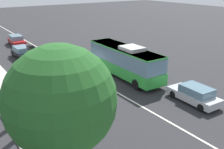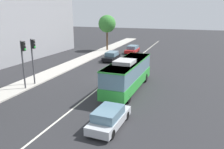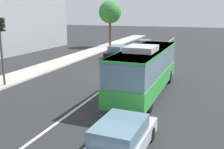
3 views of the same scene
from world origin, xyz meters
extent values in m
plane|color=#28282B|center=(0.00, 0.00, 0.00)|extent=(160.00, 160.00, 0.00)
cube|color=#B2ADA3|center=(0.00, 8.28, 0.07)|extent=(80.00, 2.92, 0.14)
cube|color=silver|center=(0.00, 0.00, 0.01)|extent=(76.00, 0.16, 0.01)
cube|color=green|center=(-3.25, -3.07, 0.98)|extent=(10.06, 2.73, 1.10)
cube|color=slate|center=(-3.25, -3.07, 2.31)|extent=(9.85, 2.65, 1.58)
cube|color=green|center=(-3.25, -3.07, 3.04)|extent=(9.96, 2.71, 0.12)
cube|color=#B2B2B2|center=(-4.45, -3.05, 3.28)|extent=(2.24, 1.85, 0.36)
cylinder|color=black|center=(0.17, -2.05, 0.50)|extent=(1.01, 0.32, 1.00)
cylinder|color=black|center=(0.12, -4.25, 0.50)|extent=(1.01, 0.32, 1.00)
cylinder|color=black|center=(-6.63, -1.90, 0.50)|extent=(1.01, 0.32, 1.00)
cylinder|color=black|center=(-6.68, -4.09, 0.50)|extent=(1.01, 0.32, 1.00)
cube|color=#B7BABF|center=(-11.40, -4.05, 0.52)|extent=(4.57, 1.99, 0.60)
cube|color=slate|center=(-11.65, -4.04, 1.14)|extent=(2.59, 1.76, 0.64)
cylinder|color=black|center=(-9.87, -3.31, 0.32)|extent=(0.65, 0.25, 0.64)
cylinder|color=black|center=(-9.93, -4.91, 0.32)|extent=(0.65, 0.25, 0.64)
cube|color=black|center=(9.81, 3.53, 0.52)|extent=(4.54, 1.89, 0.60)
cube|color=slate|center=(10.06, 3.54, 1.14)|extent=(2.55, 1.71, 0.64)
cylinder|color=black|center=(8.33, 2.70, 0.32)|extent=(0.64, 0.23, 0.64)
cylinder|color=black|center=(8.30, 4.30, 0.32)|extent=(0.64, 0.23, 0.64)
cylinder|color=black|center=(11.33, 2.76, 0.32)|extent=(0.64, 0.23, 0.64)
cylinder|color=black|center=(11.30, 4.36, 0.32)|extent=(0.64, 0.23, 0.64)
cube|color=#B21919|center=(17.71, 2.05, 0.52)|extent=(4.57, 1.97, 0.60)
cube|color=slate|center=(17.96, 2.04, 1.14)|extent=(2.58, 1.75, 0.64)
cylinder|color=black|center=(16.18, 1.31, 0.32)|extent=(0.65, 0.24, 0.64)
cylinder|color=black|center=(16.24, 2.91, 0.32)|extent=(0.65, 0.24, 0.64)
cylinder|color=black|center=(19.17, 1.19, 0.32)|extent=(0.65, 0.24, 0.64)
cylinder|color=black|center=(19.24, 2.79, 0.32)|extent=(0.65, 0.24, 0.64)
cylinder|color=#47474C|center=(-5.25, 7.28, 2.60)|extent=(0.16, 0.16, 5.20)
cube|color=black|center=(-5.24, 7.00, 4.65)|extent=(0.33, 0.29, 0.96)
sphere|color=#2D2D2D|center=(-5.24, 6.85, 4.97)|extent=(0.22, 0.22, 0.22)
sphere|color=#2D2D2D|center=(-5.24, 6.85, 4.65)|extent=(0.22, 0.22, 0.22)
sphere|color=#1ED838|center=(-5.24, 6.85, 4.33)|extent=(0.22, 0.22, 0.22)
cylinder|color=#4C3823|center=(19.01, 7.81, 2.07)|extent=(0.36, 0.36, 4.14)
sphere|color=#387F33|center=(19.01, 7.81, 5.46)|extent=(3.51, 3.51, 3.51)
cube|color=slate|center=(19.45, 23.70, 2.11)|extent=(0.52, 14.40, 1.50)
cube|color=slate|center=(19.45, 23.70, 5.51)|extent=(0.52, 14.40, 1.50)
camera|label=1|loc=(-23.81, 12.77, 9.57)|focal=42.12mm
camera|label=2|loc=(-25.64, -9.37, 8.21)|focal=36.97mm
camera|label=3|loc=(-20.46, -6.94, 5.56)|focal=42.11mm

